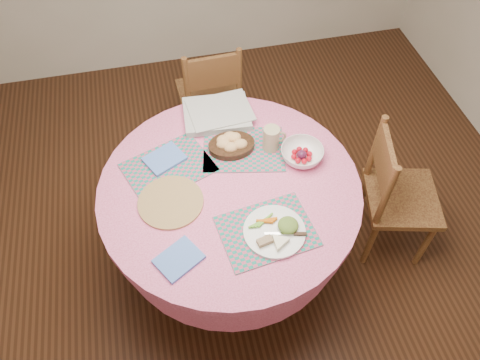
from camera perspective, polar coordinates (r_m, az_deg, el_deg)
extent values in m
plane|color=#331C0F|center=(2.82, -1.01, -10.05)|extent=(4.00, 4.00, 0.00)
cylinder|color=pink|center=(2.20, -1.27, -1.03)|extent=(1.24, 1.24, 0.04)
cone|color=pink|center=(2.34, -1.20, -3.55)|extent=(1.24, 1.24, 0.30)
cylinder|color=black|center=(2.63, -1.07, -7.78)|extent=(0.14, 0.14, 0.44)
cylinder|color=black|center=(2.79, -1.01, -9.76)|extent=(0.56, 0.56, 0.06)
cube|color=brown|center=(2.71, 19.15, -2.13)|extent=(0.47, 0.48, 0.04)
cylinder|color=brown|center=(2.84, 21.67, -7.26)|extent=(0.04, 0.04, 0.41)
cylinder|color=brown|center=(3.01, 20.37, -1.94)|extent=(0.04, 0.04, 0.41)
cylinder|color=brown|center=(2.75, 15.59, -7.40)|extent=(0.04, 0.04, 0.41)
cylinder|color=brown|center=(2.92, 14.65, -1.90)|extent=(0.04, 0.04, 0.41)
cylinder|color=brown|center=(2.40, 17.35, -2.05)|extent=(0.04, 0.04, 0.45)
cylinder|color=brown|center=(2.60, 16.15, 3.78)|extent=(0.04, 0.04, 0.45)
cube|color=brown|center=(2.43, 17.21, 2.34)|extent=(0.11, 0.32, 0.22)
cube|color=brown|center=(3.16, -3.77, 10.39)|extent=(0.41, 0.39, 0.04)
cylinder|color=brown|center=(3.43, -1.50, 9.96)|extent=(0.04, 0.04, 0.40)
cylinder|color=brown|center=(3.39, -6.84, 8.96)|extent=(0.04, 0.04, 0.40)
cylinder|color=brown|center=(3.22, -0.17, 6.48)|extent=(0.04, 0.04, 0.40)
cylinder|color=brown|center=(3.17, -5.82, 5.38)|extent=(0.04, 0.04, 0.40)
cylinder|color=brown|center=(2.92, -0.10, 12.12)|extent=(0.04, 0.04, 0.45)
cylinder|color=brown|center=(2.87, -6.43, 10.99)|extent=(0.04, 0.04, 0.45)
cube|color=brown|center=(2.83, -3.33, 12.96)|extent=(0.32, 0.04, 0.21)
cube|color=#16806D|center=(2.04, 3.28, -6.24)|extent=(0.44, 0.35, 0.01)
cube|color=#16806D|center=(2.28, -8.73, 1.54)|extent=(0.48, 0.42, 0.01)
cube|color=#16806D|center=(2.33, 0.45, 3.78)|extent=(0.45, 0.38, 0.01)
cylinder|color=olive|center=(2.15, -8.45, -2.67)|extent=(0.30, 0.30, 0.01)
cube|color=#537DD7|center=(1.98, -7.48, -9.53)|extent=(0.23, 0.21, 0.01)
cube|color=#537DD7|center=(2.31, -9.19, 2.59)|extent=(0.22, 0.21, 0.01)
cylinder|color=white|center=(2.03, 4.21, -6.27)|extent=(0.27, 0.27, 0.01)
ellipsoid|color=#25521C|center=(2.02, 5.98, -5.78)|extent=(0.11, 0.11, 0.04)
cylinder|color=#FFF6CC|center=(1.98, 4.47, -7.58)|extent=(0.12, 0.12, 0.02)
cube|color=brown|center=(1.99, 2.70, -7.19)|extent=(0.07, 0.05, 0.02)
cube|color=silver|center=(2.01, 5.01, -6.69)|extent=(0.15, 0.05, 0.00)
cylinder|color=black|center=(2.32, -1.04, 4.19)|extent=(0.23, 0.23, 0.03)
ellipsoid|color=#F9C27F|center=(2.29, -2.03, 4.63)|extent=(0.07, 0.06, 0.05)
ellipsoid|color=#F9C27F|center=(2.32, -0.72, 5.40)|extent=(0.07, 0.06, 0.05)
ellipsoid|color=#F9C27F|center=(2.29, 0.04, 4.60)|extent=(0.07, 0.06, 0.05)
ellipsoid|color=#F9C27F|center=(2.27, -1.14, 4.21)|extent=(0.07, 0.06, 0.05)
ellipsoid|color=#F9C27F|center=(2.32, -1.26, 5.50)|extent=(0.07, 0.06, 0.05)
ellipsoid|color=#F9C27F|center=(2.31, -2.04, 5.09)|extent=(0.07, 0.06, 0.05)
cylinder|color=tan|center=(2.29, 3.81, 5.07)|extent=(0.08, 0.08, 0.13)
torus|color=tan|center=(2.30, 4.85, 5.23)|extent=(0.07, 0.01, 0.07)
imported|color=white|center=(2.29, 7.55, 3.17)|extent=(0.21, 0.21, 0.06)
sphere|color=red|center=(2.31, 8.47, 3.18)|extent=(0.03, 0.03, 0.03)
sphere|color=red|center=(2.32, 7.98, 3.64)|extent=(0.03, 0.03, 0.03)
sphere|color=red|center=(2.32, 7.23, 3.74)|extent=(0.03, 0.03, 0.03)
sphere|color=red|center=(2.31, 6.65, 3.42)|extent=(0.03, 0.03, 0.03)
sphere|color=red|center=(2.29, 6.58, 2.85)|extent=(0.03, 0.03, 0.03)
sphere|color=red|center=(2.27, 7.07, 2.38)|extent=(0.03, 0.03, 0.03)
sphere|color=red|center=(2.27, 7.83, 2.28)|extent=(0.03, 0.03, 0.03)
sphere|color=red|center=(2.29, 8.41, 2.61)|extent=(0.03, 0.03, 0.03)
sphere|color=#481432|center=(2.30, 7.54, 3.07)|extent=(0.05, 0.05, 0.05)
cube|color=silver|center=(2.48, -2.88, 8.06)|extent=(0.36, 0.29, 0.03)
cube|color=silver|center=(2.47, -2.44, 8.49)|extent=(0.34, 0.28, 0.01)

